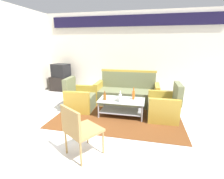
% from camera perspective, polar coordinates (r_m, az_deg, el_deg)
% --- Properties ---
extents(ground_plane, '(14.00, 14.00, 0.00)m').
position_cam_1_polar(ground_plane, '(3.52, 0.42, -13.76)').
color(ground_plane, white).
extents(wall_back, '(6.52, 0.19, 2.80)m').
position_cam_1_polar(wall_back, '(6.09, 6.62, 13.13)').
color(wall_back, silver).
rests_on(wall_back, ground).
extents(rug, '(2.98, 2.29, 0.01)m').
position_cam_1_polar(rug, '(4.28, 2.47, -8.13)').
color(rug, brown).
rests_on(rug, ground).
extents(couch, '(1.81, 0.75, 0.96)m').
position_cam_1_polar(couch, '(4.85, 5.15, -1.36)').
color(couch, '#6B704C').
rests_on(couch, rug).
extents(armchair_left, '(0.74, 0.80, 0.85)m').
position_cam_1_polar(armchair_left, '(4.52, -11.00, -3.27)').
color(armchair_left, '#6B704C').
rests_on(armchair_left, rug).
extents(armchair_right, '(0.72, 0.78, 0.85)m').
position_cam_1_polar(armchair_right, '(4.08, 17.52, -5.77)').
color(armchair_right, '#6B704C').
rests_on(armchair_right, rug).
extents(coffee_table, '(1.10, 0.60, 0.40)m').
position_cam_1_polar(coffee_table, '(4.06, 3.28, -5.41)').
color(coffee_table, silver).
rests_on(coffee_table, rug).
extents(bottle_orange, '(0.06, 0.06, 0.29)m').
position_cam_1_polar(bottle_orange, '(4.05, 7.42, -1.84)').
color(bottle_orange, '#D85919').
rests_on(bottle_orange, coffee_table).
extents(bottle_clear, '(0.07, 0.07, 0.27)m').
position_cam_1_polar(bottle_clear, '(3.81, 2.83, -2.92)').
color(bottle_clear, silver).
rests_on(bottle_clear, coffee_table).
extents(bottle_brown, '(0.07, 0.07, 0.22)m').
position_cam_1_polar(bottle_brown, '(3.97, -2.50, -2.46)').
color(bottle_brown, brown).
rests_on(bottle_brown, coffee_table).
extents(cup, '(0.08, 0.08, 0.10)m').
position_cam_1_polar(cup, '(3.94, 2.03, -3.14)').
color(cup, silver).
rests_on(cup, coffee_table).
extents(tv_stand, '(0.80, 0.50, 0.52)m').
position_cam_1_polar(tv_stand, '(6.56, -16.88, 1.99)').
color(tv_stand, black).
rests_on(tv_stand, ground).
extents(television, '(0.68, 0.57, 0.48)m').
position_cam_1_polar(television, '(6.47, -17.22, 6.30)').
color(television, black).
rests_on(television, tv_stand).
extents(wicker_chair, '(0.66, 0.66, 0.84)m').
position_cam_1_polar(wicker_chair, '(2.61, -11.44, -12.79)').
color(wicker_chair, '#AD844C').
rests_on(wicker_chair, ground).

